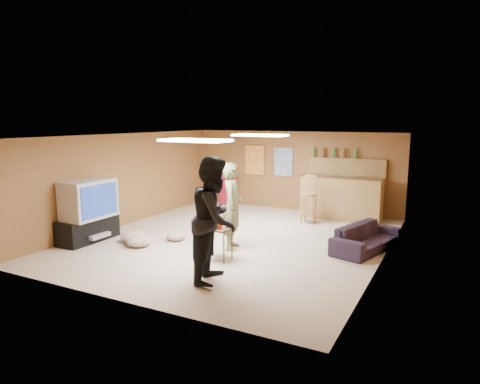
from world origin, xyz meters
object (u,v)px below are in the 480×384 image
at_px(bar_counter, 341,198).
at_px(person_olive, 232,206).
at_px(person_black, 215,219).
at_px(tray_table, 218,244).
at_px(tv_body, 89,199).
at_px(sofa, 367,238).

relative_size(bar_counter, person_olive, 1.17).
height_order(person_black, tray_table, person_black).
distance_m(tv_body, person_olive, 3.02).
relative_size(person_black, sofa, 1.14).
relative_size(tv_body, person_olive, 0.64).
xyz_separation_m(tv_body, tray_table, (2.99, 0.18, -0.60)).
xyz_separation_m(sofa, tray_table, (-2.28, -1.84, 0.05)).
height_order(person_olive, tray_table, person_olive).
bearing_deg(sofa, tray_table, 145.50).
distance_m(person_olive, tray_table, 0.94).
bearing_deg(tray_table, tv_body, -176.60).
height_order(person_olive, sofa, person_olive).
bearing_deg(person_olive, tv_body, 87.66).
height_order(bar_counter, tray_table, bar_counter).
bearing_deg(bar_counter, person_olive, -109.89).
bearing_deg(sofa, person_olive, 131.06).
height_order(bar_counter, person_olive, person_olive).
xyz_separation_m(bar_counter, sofa, (1.12, -2.43, -0.30)).
xyz_separation_m(tv_body, bar_counter, (4.15, 4.45, -0.35)).
bearing_deg(person_black, bar_counter, -21.36).
height_order(sofa, tray_table, tray_table).
height_order(tv_body, tray_table, tv_body).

